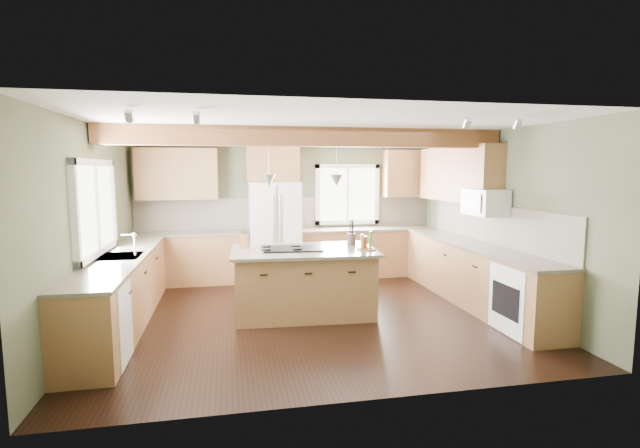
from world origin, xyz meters
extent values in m
plane|color=black|center=(0.00, 0.00, 0.00)|extent=(5.60, 5.60, 0.00)
plane|color=silver|center=(0.00, 0.00, 2.60)|extent=(5.60, 5.60, 0.00)
plane|color=#454B35|center=(0.00, 2.50, 1.30)|extent=(5.60, 0.00, 5.60)
plane|color=#454B35|center=(-2.80, 0.00, 1.30)|extent=(0.00, 5.00, 5.00)
plane|color=#454B35|center=(2.80, 0.00, 1.30)|extent=(0.00, 5.00, 5.00)
cube|color=brown|center=(0.00, 0.10, 2.47)|extent=(5.55, 0.26, 0.26)
cube|color=brown|center=(0.00, 2.40, 2.54)|extent=(5.55, 0.20, 0.10)
cube|color=brown|center=(0.00, 2.48, 1.21)|extent=(5.58, 0.03, 0.58)
cube|color=brown|center=(2.78, 0.05, 1.21)|extent=(0.03, 3.70, 0.58)
cube|color=brown|center=(-1.79, 2.20, 0.44)|extent=(2.02, 0.60, 0.88)
cube|color=#4A4436|center=(-1.79, 2.20, 0.90)|extent=(2.06, 0.64, 0.04)
cube|color=brown|center=(1.49, 2.20, 0.44)|extent=(2.62, 0.60, 0.88)
cube|color=#4A4436|center=(1.49, 2.20, 0.90)|extent=(2.66, 0.64, 0.04)
cube|color=brown|center=(-2.50, 0.05, 0.44)|extent=(0.60, 3.70, 0.88)
cube|color=#4A4436|center=(-2.50, 0.05, 0.90)|extent=(0.64, 3.74, 0.04)
cube|color=brown|center=(2.50, 0.05, 0.44)|extent=(0.60, 3.70, 0.88)
cube|color=#4A4436|center=(2.50, 0.05, 0.90)|extent=(0.64, 3.74, 0.04)
cube|color=brown|center=(-1.99, 2.33, 1.95)|extent=(1.40, 0.35, 0.90)
cube|color=brown|center=(-0.30, 2.33, 2.15)|extent=(0.96, 0.35, 0.70)
cube|color=brown|center=(2.62, 0.90, 1.95)|extent=(0.35, 2.20, 0.90)
cube|color=brown|center=(2.30, 2.33, 1.95)|extent=(0.90, 0.35, 0.90)
cube|color=white|center=(-2.78, 0.05, 1.55)|extent=(0.04, 1.60, 1.05)
cube|color=white|center=(1.15, 2.48, 1.55)|extent=(1.10, 0.04, 1.00)
cube|color=#262628|center=(-2.50, 0.05, 0.91)|extent=(0.50, 0.65, 0.03)
cylinder|color=#B2B2B7|center=(-2.32, 0.05, 1.05)|extent=(0.02, 0.02, 0.28)
cube|color=white|center=(-2.49, -1.25, 0.43)|extent=(0.60, 0.60, 0.84)
cube|color=white|center=(2.49, -1.25, 0.43)|extent=(0.60, 0.72, 0.84)
cube|color=white|center=(2.58, -0.05, 1.55)|extent=(0.40, 0.70, 0.38)
cone|color=#B2B2B7|center=(-0.57, 0.12, 1.88)|extent=(0.18, 0.18, 0.16)
cone|color=#B2B2B7|center=(0.37, 0.08, 1.88)|extent=(0.18, 0.18, 0.16)
cube|color=white|center=(-0.30, 2.12, 0.90)|extent=(0.90, 0.74, 1.80)
cube|color=olive|center=(-0.10, 0.10, 0.44)|extent=(1.93, 1.24, 0.88)
cube|color=#4A4436|center=(-0.10, 0.10, 0.90)|extent=(2.06, 1.37, 0.04)
cube|color=black|center=(-0.25, 0.11, 0.93)|extent=(0.84, 0.58, 0.02)
cube|color=brown|center=(-0.90, 0.37, 1.02)|extent=(0.14, 0.13, 0.20)
cylinder|color=#37302C|center=(0.65, 0.30, 1.01)|extent=(0.14, 0.14, 0.17)
camera|label=1|loc=(-1.12, -6.22, 2.03)|focal=26.00mm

